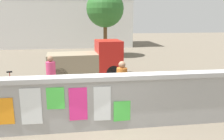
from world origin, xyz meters
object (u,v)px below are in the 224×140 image
Objects in this scene: auto_rickshaw_truck at (89,60)px; bicycle_far at (7,87)px; person_walking at (122,81)px; tree_roadside at (105,9)px; person_bystander at (51,73)px; motorcycle at (184,89)px.

auto_rickshaw_truck is 2.22× the size of bicycle_far.
person_walking is 0.32× the size of tree_roadside.
tree_roadside is at bearing 61.29° from bicycle_far.
auto_rickshaw_truck reaches higher than bicycle_far.
person_bystander is 10.24m from tree_roadside.
auto_rickshaw_truck is at bearing 129.83° from motorcycle.
tree_roadside is (-1.68, 10.32, 3.13)m from motorcycle.
person_walking is 2.73m from person_bystander.
person_bystander reaches higher than bicycle_far.
tree_roadside reaches higher than person_walking.
person_walking is (4.14, -1.99, 0.62)m from bicycle_far.
person_bystander is at bearing 169.29° from motorcycle.
bicycle_far is at bearing -118.71° from tree_roadside.
person_bystander is at bearing -116.65° from auto_rickshaw_truck.
bicycle_far is (-6.50, 1.52, -0.10)m from motorcycle.
bicycle_far is 0.33× the size of tree_roadside.
auto_rickshaw_truck is 2.28× the size of person_walking.
auto_rickshaw_truck is at bearing 35.73° from bicycle_far.
person_walking is at bearing -93.63° from tree_roadside.
auto_rickshaw_truck reaches higher than motorcycle.
bicycle_far is at bearing 160.64° from person_bystander.
auto_rickshaw_truck is at bearing 63.35° from person_bystander.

